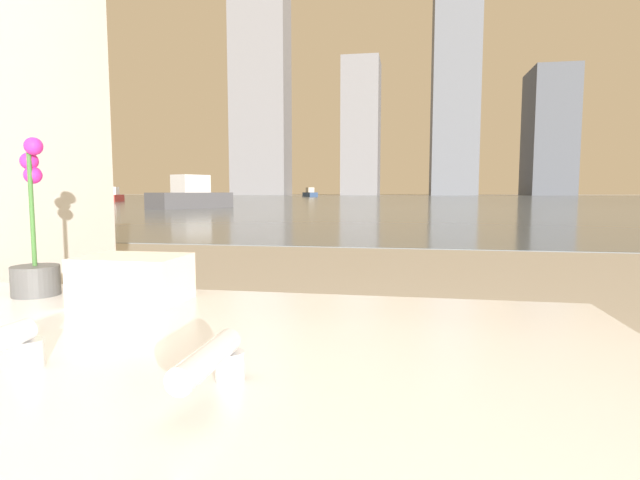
% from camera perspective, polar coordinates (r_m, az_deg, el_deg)
% --- Properties ---
extents(faucet_far, '(0.04, 0.19, 0.08)m').
position_cam_1_polar(faucet_far, '(0.72, -12.02, -13.38)').
color(faucet_far, silver).
rests_on(faucet_far, bathtub).
extents(potted_orchid, '(0.12, 0.12, 0.43)m').
position_cam_1_polar(potted_orchid, '(1.57, -29.80, -1.52)').
color(potted_orchid, '#4C4C4C').
rests_on(potted_orchid, bathtub).
extents(towel_stack, '(0.26, 0.19, 0.12)m').
position_cam_1_polar(towel_stack, '(1.37, -20.58, -4.19)').
color(towel_stack, silver).
rests_on(towel_stack, bathtub).
extents(harbor_water, '(180.00, 110.00, 0.01)m').
position_cam_1_polar(harbor_water, '(62.39, 9.70, 4.71)').
color(harbor_water, slate).
rests_on(harbor_water, ground_plane).
extents(harbor_boat_1, '(2.11, 3.46, 1.23)m').
position_cam_1_polar(harbor_boat_1, '(45.40, -22.60, 4.63)').
color(harbor_boat_1, maroon).
rests_on(harbor_boat_1, harbor_water).
extents(harbor_boat_2, '(3.28, 4.69, 1.67)m').
position_cam_1_polar(harbor_boat_2, '(26.28, -14.52, 4.85)').
color(harbor_boat_2, '#4C4C51').
rests_on(harbor_boat_2, harbor_water).
extents(harbor_boat_5, '(3.15, 4.18, 1.51)m').
position_cam_1_polar(harbor_boat_5, '(82.29, -1.15, 5.34)').
color(harbor_boat_5, navy).
rests_on(harbor_boat_5, harbor_water).
extents(skyline_tower_0, '(13.46, 8.31, 77.30)m').
position_cam_1_polar(skyline_tower_0, '(129.25, -6.90, 22.53)').
color(skyline_tower_0, slate).
rests_on(skyline_tower_0, ground_plane).
extents(skyline_tower_1, '(8.45, 11.01, 31.10)m').
position_cam_1_polar(skyline_tower_1, '(119.81, 4.74, 12.59)').
color(skyline_tower_1, slate).
rests_on(skyline_tower_1, ground_plane).
extents(skyline_tower_2, '(9.96, 13.04, 47.76)m').
position_cam_1_polar(skyline_tower_2, '(121.00, 15.14, 16.34)').
color(skyline_tower_2, slate).
rests_on(skyline_tower_2, ground_plane).
extents(skyline_tower_3, '(9.10, 13.56, 27.26)m').
position_cam_1_polar(skyline_tower_3, '(122.84, 24.70, 11.03)').
color(skyline_tower_3, '#4C515B').
rests_on(skyline_tower_3, ground_plane).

